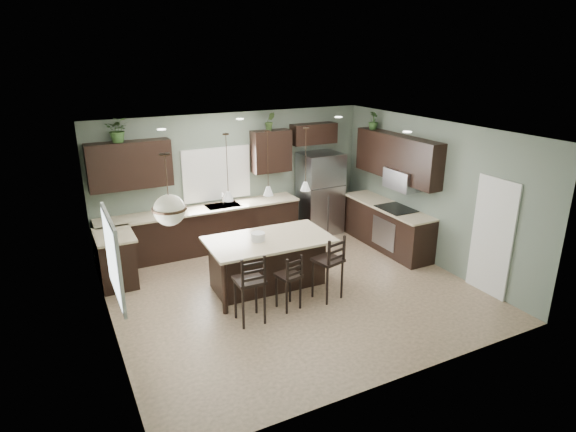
# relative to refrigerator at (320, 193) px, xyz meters

# --- Properties ---
(ground) EXTENTS (6.00, 6.00, 0.00)m
(ground) POSITION_rel_refrigerator_xyz_m (-1.90, -2.32, -0.93)
(ground) COLOR #9E8466
(ground) RESTS_ON ground
(pantry_door) EXTENTS (0.04, 0.82, 2.04)m
(pantry_door) POSITION_rel_refrigerator_xyz_m (1.08, -3.87, 0.09)
(pantry_door) COLOR white
(pantry_door) RESTS_ON ground
(window_back) EXTENTS (1.35, 0.02, 1.00)m
(window_back) POSITION_rel_refrigerator_xyz_m (-2.30, 0.41, 0.62)
(window_back) COLOR white
(window_back) RESTS_ON room_shell
(window_left) EXTENTS (0.02, 1.10, 1.00)m
(window_left) POSITION_rel_refrigerator_xyz_m (-4.88, -3.12, 0.62)
(window_left) COLOR white
(window_left) RESTS_ON room_shell
(left_return_cabs) EXTENTS (0.60, 0.90, 0.90)m
(left_return_cabs) POSITION_rel_refrigerator_xyz_m (-4.60, -0.62, -0.48)
(left_return_cabs) COLOR black
(left_return_cabs) RESTS_ON ground
(left_return_countertop) EXTENTS (0.66, 0.96, 0.04)m
(left_return_countertop) POSITION_rel_refrigerator_xyz_m (-4.58, -0.62, -0.01)
(left_return_countertop) COLOR beige
(left_return_countertop) RESTS_ON left_return_cabs
(back_lower_cabs) EXTENTS (4.20, 0.60, 0.90)m
(back_lower_cabs) POSITION_rel_refrigerator_xyz_m (-2.75, 0.13, -0.48)
(back_lower_cabs) COLOR black
(back_lower_cabs) RESTS_ON ground
(back_countertop) EXTENTS (4.20, 0.66, 0.04)m
(back_countertop) POSITION_rel_refrigerator_xyz_m (-2.75, 0.11, -0.01)
(back_countertop) COLOR beige
(back_countertop) RESTS_ON back_lower_cabs
(sink_inset) EXTENTS (0.70, 0.45, 0.01)m
(sink_inset) POSITION_rel_refrigerator_xyz_m (-2.30, 0.11, 0.01)
(sink_inset) COLOR gray
(sink_inset) RESTS_ON back_countertop
(faucet) EXTENTS (0.02, 0.02, 0.28)m
(faucet) POSITION_rel_refrigerator_xyz_m (-2.30, 0.08, 0.16)
(faucet) COLOR silver
(faucet) RESTS_ON back_countertop
(back_upper_left) EXTENTS (1.55, 0.34, 0.90)m
(back_upper_left) POSITION_rel_refrigerator_xyz_m (-4.05, 0.26, 1.02)
(back_upper_left) COLOR black
(back_upper_left) RESTS_ON room_shell
(back_upper_right) EXTENTS (0.85, 0.34, 0.90)m
(back_upper_right) POSITION_rel_refrigerator_xyz_m (-1.10, 0.26, 1.02)
(back_upper_right) COLOR black
(back_upper_right) RESTS_ON room_shell
(fridge_header) EXTENTS (1.05, 0.34, 0.45)m
(fridge_header) POSITION_rel_refrigerator_xyz_m (-0.05, 0.26, 1.32)
(fridge_header) COLOR black
(fridge_header) RESTS_ON room_shell
(right_lower_cabs) EXTENTS (0.60, 2.35, 0.90)m
(right_lower_cabs) POSITION_rel_refrigerator_xyz_m (0.80, -1.45, -0.48)
(right_lower_cabs) COLOR black
(right_lower_cabs) RESTS_ON ground
(right_countertop) EXTENTS (0.66, 2.35, 0.04)m
(right_countertop) POSITION_rel_refrigerator_xyz_m (0.78, -1.45, -0.01)
(right_countertop) COLOR beige
(right_countertop) RESTS_ON right_lower_cabs
(cooktop) EXTENTS (0.58, 0.75, 0.02)m
(cooktop) POSITION_rel_refrigerator_xyz_m (0.78, -1.72, 0.02)
(cooktop) COLOR black
(cooktop) RESTS_ON right_countertop
(wall_oven_front) EXTENTS (0.01, 0.72, 0.60)m
(wall_oven_front) POSITION_rel_refrigerator_xyz_m (0.50, -1.72, -0.48)
(wall_oven_front) COLOR gray
(wall_oven_front) RESTS_ON right_lower_cabs
(right_upper_cabs) EXTENTS (0.34, 2.35, 0.90)m
(right_upper_cabs) POSITION_rel_refrigerator_xyz_m (0.93, -1.45, 1.02)
(right_upper_cabs) COLOR black
(right_upper_cabs) RESTS_ON room_shell
(microwave) EXTENTS (0.40, 0.75, 0.40)m
(microwave) POSITION_rel_refrigerator_xyz_m (0.88, -1.72, 0.62)
(microwave) COLOR gray
(microwave) RESTS_ON right_upper_cabs
(refrigerator) EXTENTS (0.90, 0.74, 1.85)m
(refrigerator) POSITION_rel_refrigerator_xyz_m (0.00, 0.00, 0.00)
(refrigerator) COLOR #94939B
(refrigerator) RESTS_ON ground
(kitchen_island) EXTENTS (2.18, 1.27, 0.92)m
(kitchen_island) POSITION_rel_refrigerator_xyz_m (-2.21, -2.00, -0.46)
(kitchen_island) COLOR black
(kitchen_island) RESTS_ON ground
(serving_dish) EXTENTS (0.24, 0.24, 0.14)m
(serving_dish) POSITION_rel_refrigerator_xyz_m (-2.41, -2.00, 0.07)
(serving_dish) COLOR silver
(serving_dish) RESTS_ON kitchen_island
(bar_stool_left) EXTENTS (0.44, 0.44, 1.16)m
(bar_stool_left) POSITION_rel_refrigerator_xyz_m (-2.96, -2.91, -0.35)
(bar_stool_left) COLOR black
(bar_stool_left) RESTS_ON ground
(bar_stool_center) EXTENTS (0.41, 0.41, 0.96)m
(bar_stool_center) POSITION_rel_refrigerator_xyz_m (-2.25, -2.82, -0.44)
(bar_stool_center) COLOR black
(bar_stool_center) RESTS_ON ground
(bar_stool_right) EXTENTS (0.52, 0.52, 1.15)m
(bar_stool_right) POSITION_rel_refrigerator_xyz_m (-1.51, -2.81, -0.35)
(bar_stool_right) COLOR black
(bar_stool_right) RESTS_ON ground
(pendant_left) EXTENTS (0.17, 0.17, 1.10)m
(pendant_left) POSITION_rel_refrigerator_xyz_m (-2.91, -1.98, 1.32)
(pendant_left) COLOR white
(pendant_left) RESTS_ON room_shell
(pendant_center) EXTENTS (0.17, 0.17, 1.10)m
(pendant_center) POSITION_rel_refrigerator_xyz_m (-2.21, -2.00, 1.32)
(pendant_center) COLOR white
(pendant_center) RESTS_ON room_shell
(pendant_right) EXTENTS (0.17, 0.17, 1.10)m
(pendant_right) POSITION_rel_refrigerator_xyz_m (-1.51, -2.02, 1.32)
(pendant_right) COLOR silver
(pendant_right) RESTS_ON room_shell
(chandelier) EXTENTS (0.45, 0.45, 0.96)m
(chandelier) POSITION_rel_refrigerator_xyz_m (-4.11, -3.09, 1.40)
(chandelier) COLOR beige
(chandelier) RESTS_ON room_shell
(plant_back_left) EXTENTS (0.51, 0.47, 0.47)m
(plant_back_left) POSITION_rel_refrigerator_xyz_m (-4.19, 0.23, 1.71)
(plant_back_left) COLOR #2C4C21
(plant_back_left) RESTS_ON back_upper_left
(plant_back_right) EXTENTS (0.25, 0.22, 0.39)m
(plant_back_right) POSITION_rel_refrigerator_xyz_m (-1.13, 0.23, 1.67)
(plant_back_right) COLOR #314B20
(plant_back_right) RESTS_ON back_upper_right
(plant_right_wall) EXTENTS (0.28, 0.28, 0.37)m
(plant_right_wall) POSITION_rel_refrigerator_xyz_m (0.90, -0.63, 1.66)
(plant_right_wall) COLOR #2C4D21
(plant_right_wall) RESTS_ON right_upper_cabs
(room_shell) EXTENTS (6.00, 6.00, 6.00)m
(room_shell) POSITION_rel_refrigerator_xyz_m (-1.90, -2.32, 0.77)
(room_shell) COLOR slate
(room_shell) RESTS_ON ground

